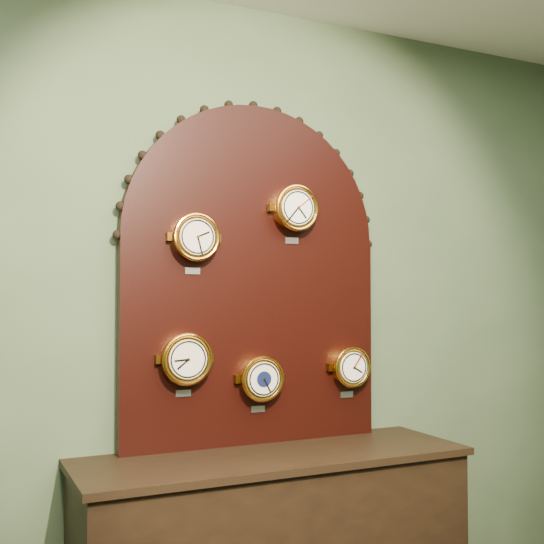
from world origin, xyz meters
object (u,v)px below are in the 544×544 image
roman_clock (195,237)px  hygrometer (186,359)px  arabic_clock (295,208)px  tide_clock (350,367)px  barometer (261,378)px  display_board (253,263)px

roman_clock → hygrometer: roman_clock is taller
arabic_clock → hygrometer: (-0.51, -0.00, -0.65)m
roman_clock → tide_clock: (0.76, 0.00, -0.57)m
roman_clock → barometer: 0.68m
barometer → display_board: bearing=97.7°
roman_clock → hygrometer: (-0.04, -0.00, -0.51)m
barometer → roman_clock: bearing=180.0°
display_board → roman_clock: bearing=-167.3°
tide_clock → hygrometer: bearing=-179.9°
display_board → roman_clock: 0.32m
display_board → hygrometer: 0.53m
roman_clock → arabic_clock: size_ratio=0.97×
arabic_clock → barometer: bearing=179.9°
arabic_clock → hygrometer: 0.83m
hygrometer → tide_clock: size_ratio=1.13×
hygrometer → tide_clock: 0.80m
roman_clock → tide_clock: roman_clock is taller
display_board → tide_clock: 0.67m
display_board → hygrometer: bearing=-168.7°
roman_clock → barometer: bearing=-0.0°
arabic_clock → display_board: bearing=159.4°
display_board → roman_clock: display_board is taller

